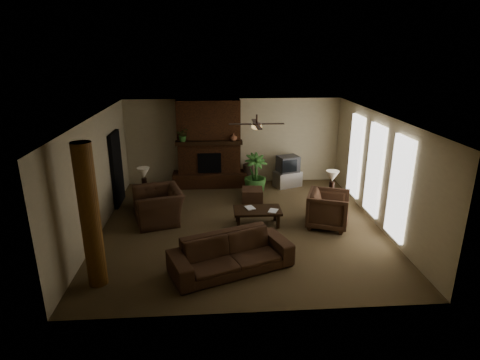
{
  "coord_description": "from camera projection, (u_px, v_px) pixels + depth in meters",
  "views": [
    {
      "loc": [
        -0.67,
        -9.17,
        4.34
      ],
      "look_at": [
        0.0,
        0.4,
        1.1
      ],
      "focal_mm": 29.44,
      "sensor_mm": 36.0,
      "label": 1
    }
  ],
  "objects": [
    {
      "name": "side_table_left",
      "position": [
        147.0,
        200.0,
        11.08
      ],
      "size": [
        0.66,
        0.66,
        0.55
      ],
      "primitive_type": "cube",
      "rotation": [
        0.0,
        0.0,
        -0.43
      ],
      "color": "black",
      "rests_on": "ground"
    },
    {
      "name": "sofa",
      "position": [
        231.0,
        248.0,
        7.96
      ],
      "size": [
        2.57,
        1.57,
        0.97
      ],
      "primitive_type": "imported",
      "rotation": [
        0.0,
        0.0,
        0.37
      ],
      "color": "#422B1C",
      "rests_on": "ground"
    },
    {
      "name": "lamp_left",
      "position": [
        144.0,
        175.0,
        10.88
      ],
      "size": [
        0.4,
        0.4,
        0.65
      ],
      "color": "black",
      "rests_on": "side_table_left"
    },
    {
      "name": "mantel_plant",
      "position": [
        183.0,
        136.0,
        12.22
      ],
      "size": [
        0.39,
        0.43,
        0.33
      ],
      "primitive_type": "imported",
      "rotation": [
        0.0,
        0.0,
        -0.03
      ],
      "color": "#2E5923",
      "rests_on": "fireplace"
    },
    {
      "name": "book_b",
      "position": [
        269.0,
        205.0,
        9.88
      ],
      "size": [
        0.2,
        0.1,
        0.29
      ],
      "primitive_type": "imported",
      "rotation": [
        0.0,
        0.0,
        -0.4
      ],
      "color": "#999999",
      "rests_on": "coffee_table"
    },
    {
      "name": "room_shell",
      "position": [
        241.0,
        174.0,
        9.66
      ],
      "size": [
        7.0,
        7.0,
        7.0
      ],
      "color": "brown",
      "rests_on": "ground"
    },
    {
      "name": "floor_vase",
      "position": [
        248.0,
        172.0,
        12.97
      ],
      "size": [
        0.34,
        0.34,
        0.77
      ],
      "color": "#32261C",
      "rests_on": "ground"
    },
    {
      "name": "book_a",
      "position": [
        246.0,
        204.0,
        9.99
      ],
      "size": [
        0.21,
        0.1,
        0.29
      ],
      "primitive_type": "imported",
      "rotation": [
        0.0,
        0.0,
        0.33
      ],
      "color": "#999999",
      "rests_on": "coffee_table"
    },
    {
      "name": "tv_stand",
      "position": [
        287.0,
        179.0,
        12.9
      ],
      "size": [
        0.97,
        0.77,
        0.5
      ],
      "primitive_type": "cube",
      "rotation": [
        0.0,
        0.0,
        0.37
      ],
      "color": "silver",
      "rests_on": "ground"
    },
    {
      "name": "windows",
      "position": [
        374.0,
        170.0,
        10.09
      ],
      "size": [
        0.08,
        3.65,
        2.35
      ],
      "color": "white",
      "rests_on": "ground"
    },
    {
      "name": "fireplace",
      "position": [
        209.0,
        151.0,
        12.73
      ],
      "size": [
        2.4,
        0.7,
        2.8
      ],
      "color": "#4B2714",
      "rests_on": "ground"
    },
    {
      "name": "armchair_left",
      "position": [
        158.0,
        200.0,
        10.2
      ],
      "size": [
        1.21,
        1.52,
        1.16
      ],
      "primitive_type": "imported",
      "rotation": [
        0.0,
        0.0,
        -1.28
      ],
      "color": "#422B1C",
      "rests_on": "ground"
    },
    {
      "name": "side_table_right",
      "position": [
        330.0,
        203.0,
        10.85
      ],
      "size": [
        0.51,
        0.51,
        0.55
      ],
      "primitive_type": "cube",
      "rotation": [
        0.0,
        0.0,
        0.03
      ],
      "color": "black",
      "rests_on": "ground"
    },
    {
      "name": "armchair_right",
      "position": [
        328.0,
        208.0,
        9.91
      ],
      "size": [
        1.21,
        1.24,
        1.01
      ],
      "primitive_type": "imported",
      "rotation": [
        0.0,
        0.0,
        1.21
      ],
      "color": "#422B1C",
      "rests_on": "ground"
    },
    {
      "name": "tv",
      "position": [
        288.0,
        164.0,
        12.74
      ],
      "size": [
        0.77,
        0.69,
        0.52
      ],
      "color": "#38383B",
      "rests_on": "tv_stand"
    },
    {
      "name": "lamp_right",
      "position": [
        332.0,
        178.0,
        10.6
      ],
      "size": [
        0.38,
        0.38,
        0.65
      ],
      "color": "black",
      "rests_on": "side_table_right"
    },
    {
      "name": "floor_plant",
      "position": [
        255.0,
        183.0,
        12.17
      ],
      "size": [
        1.13,
        1.45,
        0.71
      ],
      "primitive_type": "imported",
      "rotation": [
        0.0,
        0.0,
        0.38
      ],
      "color": "#2E5923",
      "rests_on": "ground"
    },
    {
      "name": "log_column",
      "position": [
        90.0,
        217.0,
        7.19
      ],
      "size": [
        0.36,
        0.36,
        2.8
      ],
      "primitive_type": "cylinder",
      "color": "brown",
      "rests_on": "ground"
    },
    {
      "name": "doorway",
      "position": [
        117.0,
        169.0,
        11.24
      ],
      "size": [
        0.1,
        1.0,
        2.1
      ],
      "primitive_type": "cube",
      "color": "black",
      "rests_on": "ground"
    },
    {
      "name": "mantel_vase",
      "position": [
        234.0,
        137.0,
        12.33
      ],
      "size": [
        0.25,
        0.25,
        0.22
      ],
      "primitive_type": "imported",
      "rotation": [
        0.0,
        0.0,
        -0.12
      ],
      "color": "brown",
      "rests_on": "fireplace"
    },
    {
      "name": "ceiling_fan",
      "position": [
        257.0,
        126.0,
        9.61
      ],
      "size": [
        1.35,
        1.35,
        0.37
      ],
      "color": "black",
      "rests_on": "ceiling"
    },
    {
      "name": "ottoman",
      "position": [
        252.0,
        195.0,
        11.6
      ],
      "size": [
        0.65,
        0.65,
        0.4
      ],
      "primitive_type": "cube",
      "rotation": [
        0.0,
        0.0,
        -0.08
      ],
      "color": "#422B1C",
      "rests_on": "ground"
    },
    {
      "name": "coffee_table",
      "position": [
        257.0,
        211.0,
        10.03
      ],
      "size": [
        1.2,
        0.7,
        0.43
      ],
      "color": "black",
      "rests_on": "ground"
    }
  ]
}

